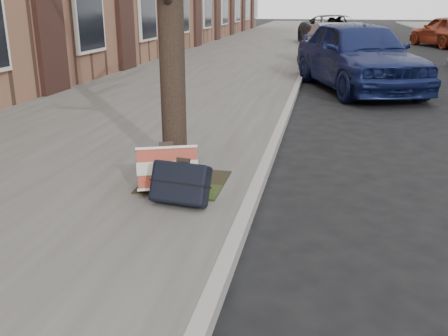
% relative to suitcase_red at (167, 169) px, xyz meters
% --- Properties ---
extents(ground, '(120.00, 120.00, 0.00)m').
position_rel_suitcase_red_xyz_m(ground, '(2.10, -0.94, -0.35)').
color(ground, black).
rests_on(ground, ground).
extents(near_sidewalk, '(5.00, 70.00, 0.12)m').
position_rel_suitcase_red_xyz_m(near_sidewalk, '(-1.60, 14.06, -0.29)').
color(near_sidewalk, '#67645D').
rests_on(near_sidewalk, ground).
extents(dirt_patch, '(0.85, 0.85, 0.02)m').
position_rel_suitcase_red_xyz_m(dirt_patch, '(0.10, 0.26, -0.22)').
color(dirt_patch, black).
rests_on(dirt_patch, near_sidewalk).
extents(suitcase_red, '(0.66, 0.51, 0.45)m').
position_rel_suitcase_red_xyz_m(suitcase_red, '(0.00, 0.00, 0.00)').
color(suitcase_red, maroon).
rests_on(suitcase_red, near_sidewalk).
extents(suitcase_navy, '(0.59, 0.39, 0.43)m').
position_rel_suitcase_red_xyz_m(suitcase_navy, '(0.23, -0.32, -0.01)').
color(suitcase_navy, black).
rests_on(suitcase_navy, near_sidewalk).
extents(car_near_front, '(3.27, 4.99, 1.58)m').
position_rel_suitcase_red_xyz_m(car_near_front, '(2.17, 7.39, 0.44)').
color(car_near_front, '#131C4B').
rests_on(car_near_front, ground).
extents(car_near_mid, '(2.19, 4.20, 1.32)m').
position_rel_suitcase_red_xyz_m(car_near_mid, '(1.86, 11.51, 0.31)').
color(car_near_mid, '#97989E').
rests_on(car_near_mid, ground).
extents(car_near_back, '(3.65, 5.47, 1.40)m').
position_rel_suitcase_red_xyz_m(car_near_back, '(1.71, 19.06, 0.35)').
color(car_near_back, '#323136').
rests_on(car_near_back, ground).
extents(car_far_back, '(2.92, 4.42, 1.40)m').
position_rel_suitcase_red_xyz_m(car_far_back, '(6.62, 20.05, 0.35)').
color(car_far_back, maroon).
rests_on(car_far_back, ground).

